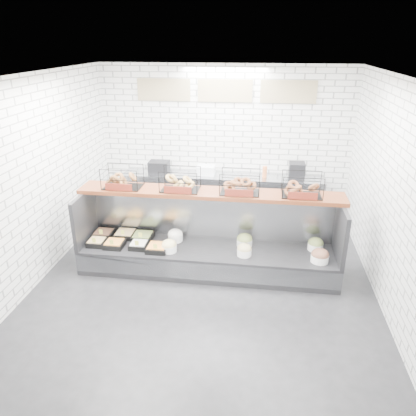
# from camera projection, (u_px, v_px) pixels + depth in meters

# --- Properties ---
(ground) EXTENTS (5.50, 5.50, 0.00)m
(ground) POSITION_uv_depth(u_px,v_px,m) (205.00, 279.00, 6.24)
(ground) COLOR black
(ground) RESTS_ON ground
(room_shell) EXTENTS (5.02, 5.51, 3.01)m
(room_shell) POSITION_uv_depth(u_px,v_px,m) (211.00, 139.00, 5.99)
(room_shell) COLOR white
(room_shell) RESTS_ON ground
(display_case) EXTENTS (4.00, 0.90, 1.20)m
(display_case) POSITION_uv_depth(u_px,v_px,m) (207.00, 250.00, 6.43)
(display_case) COLOR black
(display_case) RESTS_ON ground
(bagel_shelf) EXTENTS (4.10, 0.50, 0.40)m
(bagel_shelf) POSITION_uv_depth(u_px,v_px,m) (210.00, 184.00, 6.18)
(bagel_shelf) COLOR #481E0F
(bagel_shelf) RESTS_ON display_case
(prep_counter) EXTENTS (4.00, 0.60, 1.20)m
(prep_counter) POSITION_uv_depth(u_px,v_px,m) (222.00, 195.00, 8.28)
(prep_counter) COLOR #93969B
(prep_counter) RESTS_ON ground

